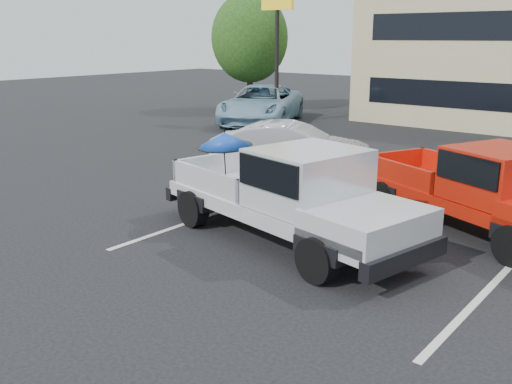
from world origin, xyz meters
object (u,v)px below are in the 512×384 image
at_px(silver_sedan, 292,149).
at_px(blue_suv, 262,104).
at_px(motel_sign, 277,16).
at_px(silver_pickup, 298,191).
at_px(tree_left, 250,38).
at_px(red_pickup, 491,188).

relative_size(silver_sedan, blue_suv, 0.72).
relative_size(motel_sign, silver_pickup, 1.00).
relative_size(tree_left, red_pickup, 1.06).
bearing_deg(silver_pickup, red_pickup, 59.39).
xyz_separation_m(tree_left, silver_sedan, (10.17, -10.50, -3.00)).
bearing_deg(tree_left, silver_sedan, -45.91).
bearing_deg(blue_suv, red_pickup, -58.88).
bearing_deg(red_pickup, silver_sedan, -172.57).
bearing_deg(motel_sign, blue_suv, -157.22).
xyz_separation_m(tree_left, red_pickup, (16.15, -12.26, -2.76)).
xyz_separation_m(motel_sign, tree_left, (-4.00, 3.00, -0.92)).
bearing_deg(motel_sign, red_pickup, -37.30).
bearing_deg(silver_sedan, tree_left, 19.91).
distance_m(tree_left, silver_sedan, 14.92).
height_order(red_pickup, blue_suv, red_pickup).
height_order(motel_sign, red_pickup, motel_sign).
height_order(silver_pickup, silver_sedan, silver_pickup).
distance_m(motel_sign, silver_pickup, 15.82).
relative_size(motel_sign, tree_left, 1.00).
xyz_separation_m(silver_pickup, red_pickup, (2.60, 2.82, -0.08)).
distance_m(tree_left, blue_suv, 5.50).
height_order(motel_sign, silver_sedan, motel_sign).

